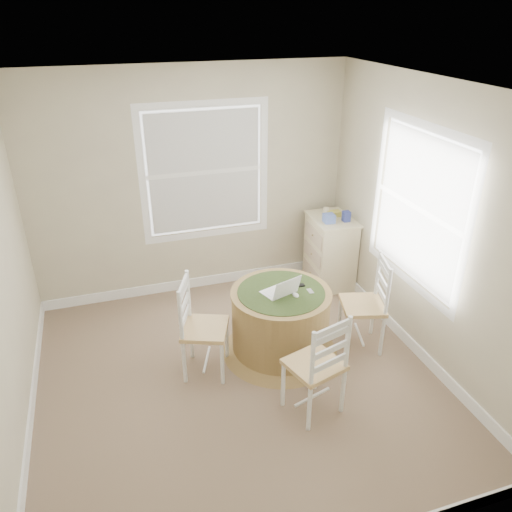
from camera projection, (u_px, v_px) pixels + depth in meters
name	position (u px, v px, depth m)	size (l,w,h in m)	color
room	(249.00, 244.00, 4.24)	(3.64, 3.64, 2.64)	#7F6850
round_table	(280.00, 319.00, 4.86)	(1.15, 1.15, 0.69)	olive
chair_left	(205.00, 328.00, 4.55)	(0.42, 0.40, 0.95)	white
chair_near	(314.00, 364.00, 4.10)	(0.42, 0.40, 0.95)	white
chair_right	(363.00, 305.00, 4.91)	(0.42, 0.40, 0.95)	white
laptop	(280.00, 291.00, 4.68)	(0.37, 0.35, 0.21)	white
mouse	(296.00, 295.00, 4.65)	(0.05, 0.09, 0.03)	white
phone	(310.00, 292.00, 4.72)	(0.04, 0.09, 0.02)	#B7BABF
keys	(301.00, 286.00, 4.81)	(0.06, 0.05, 0.03)	black
corner_chest	(330.00, 251.00, 6.06)	(0.53, 0.67, 0.87)	beige
tissue_box	(329.00, 219.00, 5.72)	(0.12, 0.12, 0.10)	#546EC1
box_yellow	(334.00, 213.00, 5.92)	(0.15, 0.10, 0.06)	gold
box_blue	(348.00, 217.00, 5.75)	(0.08, 0.08, 0.12)	#303C90
cup_cream	(325.00, 211.00, 5.96)	(0.07, 0.07, 0.09)	beige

